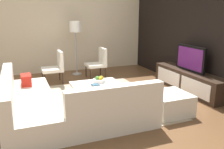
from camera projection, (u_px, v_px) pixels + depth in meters
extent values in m
plane|color=brown|center=(95.00, 104.00, 5.06)|extent=(14.00, 14.00, 0.00)
cube|color=black|center=(203.00, 33.00, 5.67)|extent=(6.40, 0.12, 2.80)
cube|color=beige|center=(69.00, 27.00, 7.66)|extent=(0.12, 5.20, 2.80)
cube|color=tan|center=(93.00, 102.00, 5.15)|extent=(3.03, 2.76, 0.01)
cube|color=#332319|center=(189.00, 81.00, 5.85)|extent=(2.21, 0.48, 0.50)
cube|color=white|center=(168.00, 77.00, 6.22)|extent=(0.93, 0.01, 0.35)
cube|color=white|center=(195.00, 88.00, 5.31)|extent=(0.93, 0.01, 0.35)
cube|color=black|center=(191.00, 58.00, 5.71)|extent=(0.96, 0.05, 0.61)
cube|color=#591E66|center=(190.00, 59.00, 5.70)|extent=(0.87, 0.01, 0.51)
cube|color=silver|center=(30.00, 107.00, 4.37)|extent=(2.52, 0.85, 0.40)
cube|color=silver|center=(7.00, 88.00, 4.15)|extent=(2.52, 0.18, 0.40)
cube|color=silver|center=(108.00, 114.00, 4.05)|extent=(0.85, 1.58, 0.40)
cube|color=silver|center=(116.00, 98.00, 3.65)|extent=(0.18, 1.58, 0.40)
cube|color=red|center=(26.00, 80.00, 4.97)|extent=(0.36, 0.20, 0.22)
cube|color=red|center=(130.00, 98.00, 4.13)|extent=(0.60, 0.44, 0.06)
cube|color=#332319|center=(98.00, 94.00, 5.15)|extent=(0.74, 0.82, 0.33)
cube|color=white|center=(98.00, 86.00, 5.10)|extent=(0.93, 1.03, 0.05)
cylinder|color=#332319|center=(43.00, 75.00, 6.63)|extent=(0.04, 0.04, 0.38)
cylinder|color=#332319|center=(45.00, 79.00, 6.20)|extent=(0.04, 0.04, 0.38)
cylinder|color=#332319|center=(60.00, 73.00, 6.79)|extent=(0.04, 0.04, 0.38)
cylinder|color=#332319|center=(63.00, 78.00, 6.36)|extent=(0.04, 0.04, 0.38)
cube|color=silver|center=(52.00, 69.00, 6.45)|extent=(0.56, 0.54, 0.08)
cube|color=silver|center=(60.00, 59.00, 6.46)|extent=(0.56, 0.08, 0.45)
cylinder|color=#A5A5AA|center=(77.00, 74.00, 7.47)|extent=(0.28, 0.28, 0.02)
cylinder|color=#A5A5AA|center=(76.00, 53.00, 7.30)|extent=(0.03, 0.03, 1.27)
cylinder|color=white|center=(75.00, 27.00, 7.10)|extent=(0.34, 0.34, 0.32)
cube|color=silver|center=(169.00, 103.00, 4.54)|extent=(0.70, 0.70, 0.40)
cylinder|color=silver|center=(99.00, 80.00, 5.28)|extent=(0.28, 0.28, 0.07)
sphere|color=gold|center=(101.00, 79.00, 5.22)|extent=(0.08, 0.08, 0.08)
sphere|color=gold|center=(101.00, 78.00, 5.29)|extent=(0.10, 0.10, 0.10)
sphere|color=#4C8C33|center=(99.00, 78.00, 5.30)|extent=(0.08, 0.08, 0.08)
sphere|color=#4C8C33|center=(97.00, 78.00, 5.25)|extent=(0.10, 0.10, 0.10)
cylinder|color=#332319|center=(86.00, 70.00, 7.15)|extent=(0.04, 0.04, 0.38)
cylinder|color=#332319|center=(90.00, 74.00, 6.75)|extent=(0.04, 0.04, 0.38)
cylinder|color=#332319|center=(100.00, 69.00, 7.32)|extent=(0.04, 0.04, 0.38)
cylinder|color=#332319|center=(105.00, 72.00, 6.91)|extent=(0.04, 0.04, 0.38)
cube|color=silver|center=(95.00, 65.00, 6.99)|extent=(0.53, 0.53, 0.08)
cube|color=silver|center=(103.00, 56.00, 7.00)|extent=(0.53, 0.08, 0.45)
cube|color=#CCB78C|center=(95.00, 88.00, 4.85)|extent=(0.19, 0.13, 0.02)
cube|color=#CCB78C|center=(95.00, 86.00, 4.84)|extent=(0.21, 0.10, 0.03)
cube|color=#2D516B|center=(95.00, 85.00, 4.83)|extent=(0.15, 0.14, 0.03)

